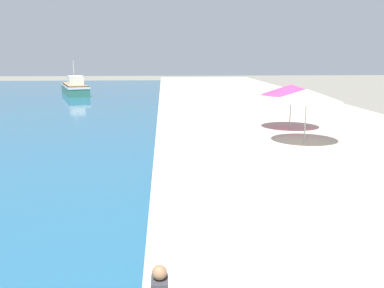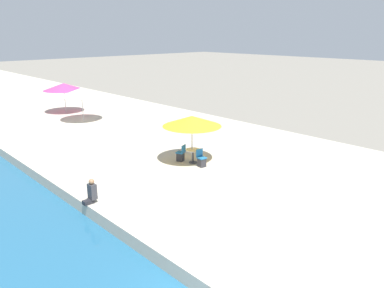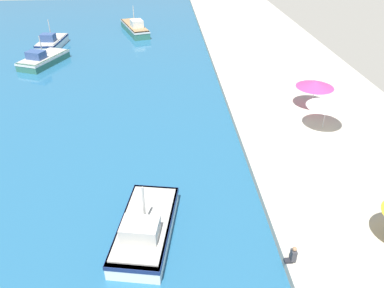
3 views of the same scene
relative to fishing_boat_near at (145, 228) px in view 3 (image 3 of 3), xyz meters
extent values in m
cube|color=#BCB29E|center=(15.23, 27.08, -0.45)|extent=(16.00, 90.00, 0.57)
cube|color=white|center=(0.02, 0.11, -0.20)|extent=(3.93, 6.95, 1.00)
cube|color=navy|center=(0.02, 0.11, 0.18)|extent=(3.99, 7.02, 0.25)
cube|color=#ADA89E|center=(0.02, 0.11, 0.35)|extent=(3.61, 6.39, 0.10)
cube|color=#B7B2A8|center=(-0.19, -1.02, 0.85)|extent=(2.19, 1.77, 0.90)
cylinder|color=#B7B2A8|center=(0.02, 0.11, 1.60)|extent=(0.12, 0.12, 2.39)
cube|color=#33705B|center=(-13.37, 30.13, -0.20)|extent=(5.21, 7.25, 0.99)
cube|color=silver|center=(-13.37, 30.13, 0.17)|extent=(5.28, 7.34, 0.25)
cube|color=#ADA89E|center=(-13.37, 30.13, 0.34)|extent=(4.79, 6.67, 0.10)
cube|color=#334C7F|center=(-13.82, 29.05, 0.84)|extent=(2.40, 2.12, 0.89)
cylinder|color=#B7B2A8|center=(-13.37, 30.13, 1.58)|extent=(0.12, 0.12, 2.37)
cube|color=white|center=(-14.04, 37.20, -0.16)|extent=(3.20, 6.53, 1.06)
cube|color=navy|center=(-14.04, 37.20, 0.24)|extent=(3.25, 6.60, 0.25)
cube|color=#ADA89E|center=(-14.04, 37.20, 0.42)|extent=(2.94, 6.01, 0.10)
cube|color=#334C7F|center=(-14.15, 36.10, 0.95)|extent=(1.93, 1.56, 0.96)
cylinder|color=#B7B2A8|center=(-14.04, 37.20, 1.75)|extent=(0.12, 0.12, 2.55)
cube|color=#33705B|center=(-3.06, 43.97, -0.12)|extent=(5.00, 9.51, 1.15)
cube|color=silver|center=(-3.06, 43.97, 0.33)|extent=(5.08, 9.61, 0.25)
cube|color=#99754C|center=(-3.06, 43.97, 0.50)|extent=(4.60, 8.75, 0.10)
cube|color=silver|center=(-2.58, 42.43, 1.07)|extent=(2.17, 2.43, 1.03)
cylinder|color=#B7B2A8|center=(-3.06, 43.97, 1.93)|extent=(0.12, 0.12, 2.75)
cylinder|color=#B7B7B7|center=(14.37, 10.84, 0.91)|extent=(0.06, 0.06, 2.15)
cone|color=white|center=(14.37, 10.84, 2.13)|extent=(3.30, 3.30, 0.58)
cylinder|color=#B7B7B7|center=(14.85, 14.88, 0.88)|extent=(0.06, 0.06, 2.09)
cone|color=#E5387A|center=(14.85, 14.88, 2.07)|extent=(3.39, 3.39, 0.59)
cube|color=#232328|center=(7.36, -2.84, -0.08)|extent=(0.42, 0.28, 0.16)
cube|color=#38383D|center=(7.57, -2.84, 0.31)|extent=(0.26, 0.36, 0.63)
sphere|color=#9E704C|center=(7.57, -2.84, 0.74)|extent=(0.23, 0.23, 0.23)
camera|label=1|loc=(7.68, -8.81, 3.99)|focal=40.00mm
camera|label=2|loc=(0.94, -15.77, 6.49)|focal=35.00mm
camera|label=3|loc=(1.47, -15.62, 15.00)|focal=35.00mm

